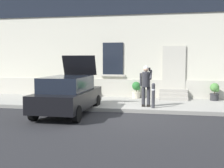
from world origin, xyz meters
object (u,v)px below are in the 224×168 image
Objects in this scene: hatchback_car_black at (68,94)px; planter_charcoal at (215,91)px; planter_olive at (86,89)px; bollard_far_left at (78,93)px; planter_terracotta at (40,88)px; bollard_near_person at (153,95)px; planter_cream at (136,89)px; person_on_phone at (146,83)px.

hatchback_car_black reaches higher than planter_charcoal.
planter_olive is at bearing -179.00° from planter_charcoal.
planter_terracotta is at bearing 139.09° from bollard_far_left.
hatchback_car_black is at bearing -89.86° from bollard_far_left.
bollard_near_person is 3.26m from bollard_far_left.
planter_olive is (-0.42, 3.89, -0.19)m from hatchback_car_black.
planter_terracotta is 5.31m from planter_cream.
bollard_near_person and bollard_far_left have the same top height.
planter_terracotta is at bearing 128.47° from hatchback_car_black.
person_on_phone is 6.49m from planter_terracotta.
person_on_phone is 2.73m from planter_cream.
person_on_phone reaches higher than planter_cream.
bollard_far_left is 1.22× the size of planter_terracotta.
planter_cream is 3.85m from planter_charcoal.
hatchback_car_black is at bearing -83.80° from planter_olive.
bollard_near_person is 3.97m from planter_charcoal.
planter_terracotta is 1.00× the size of planter_olive.
planter_terracotta and planter_cream have the same top height.
planter_cream is at bearing 179.25° from planter_charcoal.
bollard_near_person is 6.87m from planter_terracotta.
person_on_phone is at bearing -35.73° from planter_olive.
hatchback_car_black is 4.74× the size of planter_cream.
hatchback_car_black is 3.48m from bollard_near_person.
person_on_phone is 2.03× the size of planter_cream.
person_on_phone reaches higher than planter_charcoal.
bollard_near_person reaches higher than planter_olive.
planter_olive is at bearing 143.98° from bollard_near_person.
planter_terracotta and planter_charcoal have the same top height.
planter_terracotta is (-3.07, 3.87, -0.19)m from hatchback_car_black.
planter_cream is (5.30, 0.18, 0.00)m from planter_terracotta.
planter_olive is at bearing 156.75° from person_on_phone.
person_on_phone is (-0.33, 0.26, 0.44)m from bollard_near_person.
hatchback_car_black is 4.74× the size of planter_terracotta.
planter_terracotta is at bearing -179.18° from planter_charcoal.
bollard_far_left reaches higher than planter_charcoal.
planter_olive is 2.66m from planter_cream.
hatchback_car_black is at bearing -118.84° from planter_cream.
planter_charcoal is at bearing 1.00° from planter_olive.
planter_olive is 1.00× the size of planter_charcoal.
bollard_near_person is 0.60× the size of person_on_phone.
person_on_phone is at bearing 26.65° from hatchback_car_black.
bollard_far_left is at bearing -81.11° from planter_olive.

